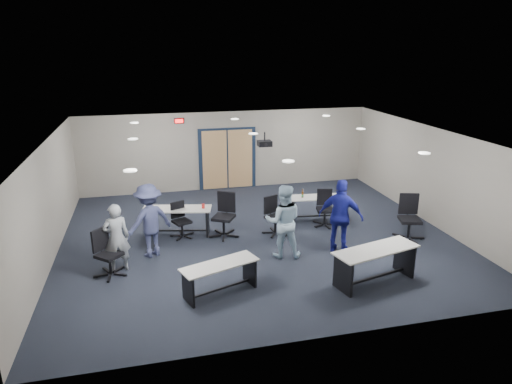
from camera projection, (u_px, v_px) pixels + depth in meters
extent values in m
plane|color=black|center=(258.00, 237.00, 12.06)|extent=(10.00, 10.00, 0.00)
cube|color=gray|center=(227.00, 151.00, 15.81)|extent=(10.00, 0.04, 2.70)
cube|color=gray|center=(323.00, 268.00, 7.48)|extent=(10.00, 0.04, 2.70)
cube|color=gray|center=(48.00, 203.00, 10.53)|extent=(0.04, 9.00, 2.70)
cube|color=gray|center=(431.00, 176.00, 12.76)|extent=(0.04, 9.00, 2.70)
cube|color=silver|center=(258.00, 136.00, 11.23)|extent=(10.00, 9.00, 0.04)
cube|color=#101D32|center=(227.00, 159.00, 15.87)|extent=(2.00, 0.06, 2.20)
cube|color=#AC824F|center=(215.00, 160.00, 15.75)|extent=(0.85, 0.04, 2.05)
cube|color=#AC824F|center=(240.00, 159.00, 15.95)|extent=(0.85, 0.04, 2.05)
cube|color=black|center=(179.00, 121.00, 15.07)|extent=(0.32, 0.05, 0.18)
cube|color=#FF0C0C|center=(179.00, 121.00, 15.04)|extent=(0.26, 0.02, 0.12)
cylinder|color=black|center=(265.00, 137.00, 11.79)|extent=(0.04, 0.04, 0.24)
cube|color=black|center=(265.00, 143.00, 11.85)|extent=(0.35, 0.30, 0.14)
cylinder|color=black|center=(266.00, 145.00, 11.71)|extent=(0.08, 0.03, 0.08)
cube|color=silver|center=(220.00, 265.00, 9.15)|extent=(1.69, 1.05, 0.03)
cube|color=black|center=(188.00, 289.00, 8.88)|extent=(0.21, 0.47, 0.62)
cube|color=black|center=(250.00, 270.00, 9.62)|extent=(0.21, 0.47, 0.62)
cube|color=black|center=(220.00, 289.00, 9.32)|extent=(1.35, 0.53, 0.04)
cube|color=silver|center=(376.00, 250.00, 9.54)|extent=(2.00, 1.08, 0.03)
cube|color=black|center=(343.00, 275.00, 9.28)|extent=(0.19, 0.58, 0.74)
cube|color=black|center=(404.00, 258.00, 10.03)|extent=(0.19, 0.58, 0.74)
cube|color=black|center=(374.00, 277.00, 9.74)|extent=(1.65, 0.47, 0.04)
cube|color=silver|center=(177.00, 209.00, 12.03)|extent=(1.89, 0.97, 0.03)
cube|color=black|center=(147.00, 222.00, 12.13)|extent=(0.17, 0.55, 0.70)
cube|color=black|center=(208.00, 222.00, 12.16)|extent=(0.17, 0.55, 0.70)
cube|color=black|center=(178.00, 230.00, 12.22)|extent=(1.58, 0.39, 0.04)
cylinder|color=red|center=(203.00, 206.00, 12.02)|extent=(0.08, 0.08, 0.12)
cube|color=silver|center=(318.00, 197.00, 13.13)|extent=(1.72, 0.75, 0.03)
cube|color=black|center=(293.00, 209.00, 13.15)|extent=(0.10, 0.51, 0.65)
cube|color=black|center=(343.00, 207.00, 13.32)|extent=(0.10, 0.51, 0.65)
cube|color=black|center=(317.00, 216.00, 13.30)|extent=(1.48, 0.22, 0.04)
imported|color=#959BA2|center=(116.00, 238.00, 10.05)|extent=(0.62, 0.46, 1.58)
imported|color=#ACCDE4|center=(283.00, 221.00, 10.71)|extent=(1.00, 0.85, 1.78)
imported|color=navy|center=(341.00, 216.00, 10.94)|extent=(1.14, 0.98, 1.83)
imported|color=#393E66|center=(149.00, 221.00, 10.75)|extent=(1.33, 1.14, 1.79)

